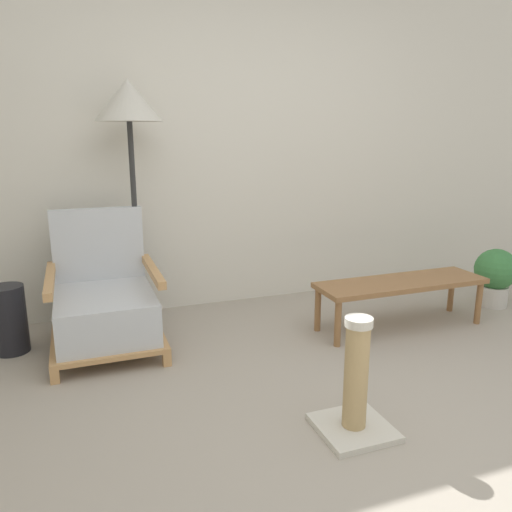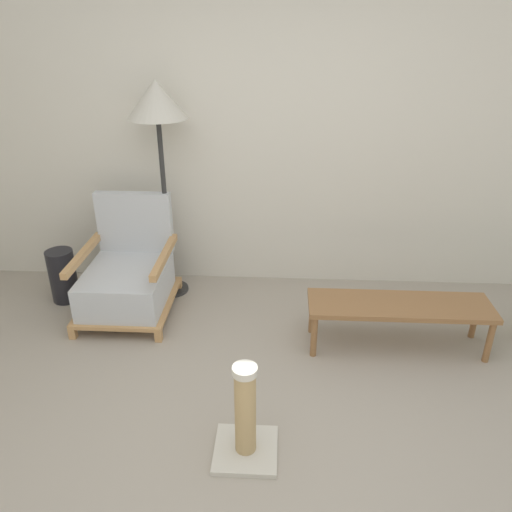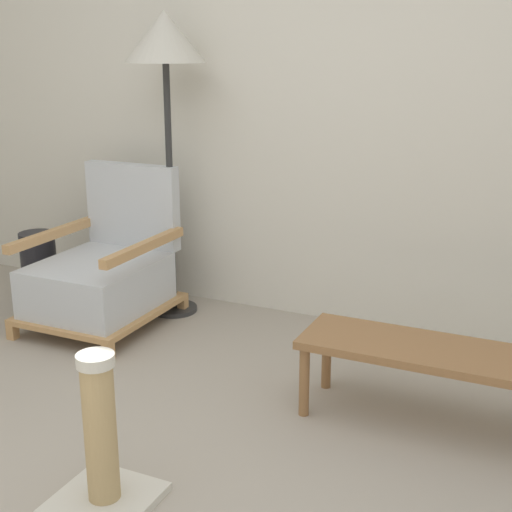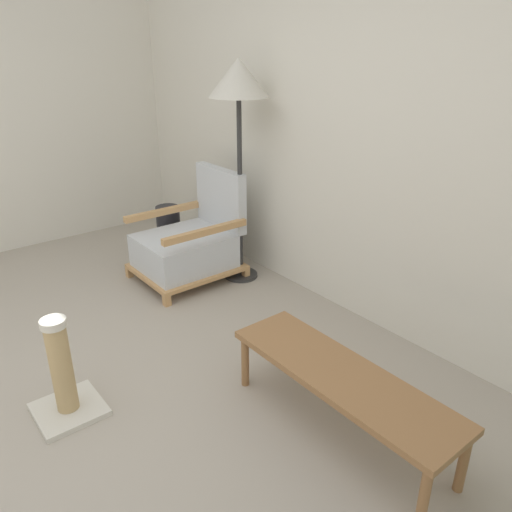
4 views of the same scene
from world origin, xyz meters
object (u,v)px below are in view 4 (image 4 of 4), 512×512
at_px(armchair, 190,244).
at_px(scratching_post, 64,380).
at_px(vase, 169,229).
at_px(floor_lamp, 239,89).
at_px(coffee_table, 341,380).

bearing_deg(armchair, scratching_post, -53.89).
height_order(armchair, vase, armchair).
distance_m(floor_lamp, vase, 1.54).
relative_size(floor_lamp, coffee_table, 1.38).
height_order(armchair, floor_lamp, floor_lamp).
bearing_deg(armchair, floor_lamp, 51.23).
height_order(coffee_table, scratching_post, scratching_post).
height_order(coffee_table, vase, vase).
distance_m(armchair, vase, 0.60).
bearing_deg(armchair, vase, 167.73).
xyz_separation_m(floor_lamp, coffee_table, (1.73, -0.70, -1.18)).
relative_size(floor_lamp, scratching_post, 3.02).
bearing_deg(scratching_post, floor_lamp, 113.81).
xyz_separation_m(coffee_table, scratching_post, (-0.98, -1.01, -0.10)).
distance_m(floor_lamp, scratching_post, 2.27).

